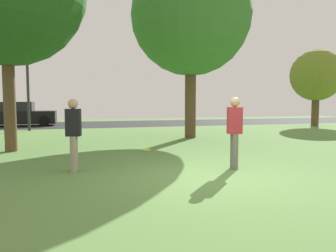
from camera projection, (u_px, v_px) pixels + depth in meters
ground_plane at (208, 177)px, 6.72m from camera, size 44.00×44.00×0.00m
road_strip at (119, 124)px, 22.09m from camera, size 44.00×6.40×0.01m
maple_tree_near at (191, 16)px, 13.42m from camera, size 5.04×5.04×7.69m
birch_tree_lone at (316, 76)px, 20.21m from camera, size 3.22×3.22×4.82m
person_thrower at (74, 132)px, 7.13m from camera, size 0.35×0.30×1.63m
person_catcher at (235, 130)px, 7.45m from camera, size 0.35×0.30×1.67m
frisbee_disc at (147, 150)px, 10.36m from camera, size 0.27×0.27×0.03m
parked_car_black at (19, 115)px, 20.25m from camera, size 4.37×1.92×1.52m
street_lamp_post at (28, 88)px, 16.89m from camera, size 0.14×0.14×4.50m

